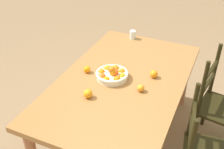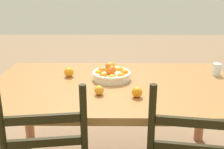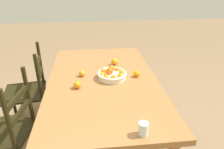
{
  "view_description": "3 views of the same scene",
  "coord_description": "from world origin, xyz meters",
  "px_view_note": "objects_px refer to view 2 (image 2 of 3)",
  "views": [
    {
      "loc": [
        1.9,
        0.75,
        2.14
      ],
      "look_at": [
        0.02,
        -0.09,
        0.77
      ],
      "focal_mm": 44.67,
      "sensor_mm": 36.0,
      "label": 1
    },
    {
      "loc": [
        0.0,
        1.87,
        1.42
      ],
      "look_at": [
        0.02,
        -0.09,
        0.77
      ],
      "focal_mm": 44.22,
      "sensor_mm": 36.0,
      "label": 2
    },
    {
      "loc": [
        -1.85,
        0.12,
        1.7
      ],
      "look_at": [
        0.02,
        -0.09,
        0.77
      ],
      "focal_mm": 34.0,
      "sensor_mm": 36.0,
      "label": 3
    }
  ],
  "objects_px": {
    "dining_table": "(115,95)",
    "orange_loose_1": "(138,92)",
    "orange_loose_0": "(69,72)",
    "fruit_bowl": "(112,74)",
    "drinking_glass": "(217,69)",
    "orange_loose_2": "(100,90)",
    "orange_loose_3": "(112,66)"
  },
  "relations": [
    {
      "from": "dining_table",
      "to": "orange_loose_1",
      "type": "xyz_separation_m",
      "value": [
        -0.14,
        0.24,
        0.12
      ]
    },
    {
      "from": "orange_loose_1",
      "to": "orange_loose_0",
      "type": "bearing_deg",
      "value": -38.95
    },
    {
      "from": "dining_table",
      "to": "fruit_bowl",
      "type": "xyz_separation_m",
      "value": [
        0.02,
        -0.09,
        0.13
      ]
    },
    {
      "from": "dining_table",
      "to": "fruit_bowl",
      "type": "relative_size",
      "value": 6.16
    },
    {
      "from": "dining_table",
      "to": "fruit_bowl",
      "type": "bearing_deg",
      "value": -76.66
    },
    {
      "from": "drinking_glass",
      "to": "orange_loose_2",
      "type": "bearing_deg",
      "value": 24.42
    },
    {
      "from": "orange_loose_1",
      "to": "orange_loose_2",
      "type": "height_order",
      "value": "orange_loose_1"
    },
    {
      "from": "orange_loose_0",
      "to": "orange_loose_2",
      "type": "relative_size",
      "value": 1.18
    },
    {
      "from": "orange_loose_2",
      "to": "fruit_bowl",
      "type": "bearing_deg",
      "value": -104.68
    },
    {
      "from": "fruit_bowl",
      "to": "orange_loose_0",
      "type": "height_order",
      "value": "fruit_bowl"
    },
    {
      "from": "orange_loose_2",
      "to": "orange_loose_1",
      "type": "bearing_deg",
      "value": 170.96
    },
    {
      "from": "orange_loose_1",
      "to": "orange_loose_3",
      "type": "distance_m",
      "value": 0.61
    },
    {
      "from": "orange_loose_1",
      "to": "fruit_bowl",
      "type": "bearing_deg",
      "value": -63.63
    },
    {
      "from": "fruit_bowl",
      "to": "orange_loose_1",
      "type": "distance_m",
      "value": 0.37
    },
    {
      "from": "dining_table",
      "to": "orange_loose_3",
      "type": "distance_m",
      "value": 0.36
    },
    {
      "from": "orange_loose_1",
      "to": "orange_loose_2",
      "type": "xyz_separation_m",
      "value": [
        0.24,
        -0.04,
        -0.0
      ]
    },
    {
      "from": "fruit_bowl",
      "to": "orange_loose_0",
      "type": "xyz_separation_m",
      "value": [
        0.33,
        -0.07,
        -0.0
      ]
    },
    {
      "from": "orange_loose_2",
      "to": "orange_loose_3",
      "type": "relative_size",
      "value": 0.99
    },
    {
      "from": "dining_table",
      "to": "drinking_glass",
      "type": "xyz_separation_m",
      "value": [
        -0.81,
        -0.2,
        0.13
      ]
    },
    {
      "from": "orange_loose_3",
      "to": "drinking_glass",
      "type": "height_order",
      "value": "drinking_glass"
    },
    {
      "from": "orange_loose_1",
      "to": "orange_loose_3",
      "type": "height_order",
      "value": "orange_loose_1"
    },
    {
      "from": "orange_loose_0",
      "to": "orange_loose_3",
      "type": "height_order",
      "value": "orange_loose_0"
    },
    {
      "from": "orange_loose_2",
      "to": "drinking_glass",
      "type": "height_order",
      "value": "drinking_glass"
    },
    {
      "from": "fruit_bowl",
      "to": "orange_loose_1",
      "type": "relative_size",
      "value": 4.23
    },
    {
      "from": "orange_loose_0",
      "to": "orange_loose_1",
      "type": "distance_m",
      "value": 0.64
    },
    {
      "from": "dining_table",
      "to": "orange_loose_3",
      "type": "relative_size",
      "value": 28.23
    },
    {
      "from": "orange_loose_0",
      "to": "drinking_glass",
      "type": "distance_m",
      "value": 1.16
    },
    {
      "from": "dining_table",
      "to": "drinking_glass",
      "type": "distance_m",
      "value": 0.84
    },
    {
      "from": "orange_loose_3",
      "to": "orange_loose_0",
      "type": "bearing_deg",
      "value": 29.49
    },
    {
      "from": "orange_loose_3",
      "to": "fruit_bowl",
      "type": "bearing_deg",
      "value": 91.02
    },
    {
      "from": "fruit_bowl",
      "to": "orange_loose_2",
      "type": "height_order",
      "value": "fruit_bowl"
    },
    {
      "from": "orange_loose_0",
      "to": "drinking_glass",
      "type": "bearing_deg",
      "value": -177.61
    }
  ]
}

